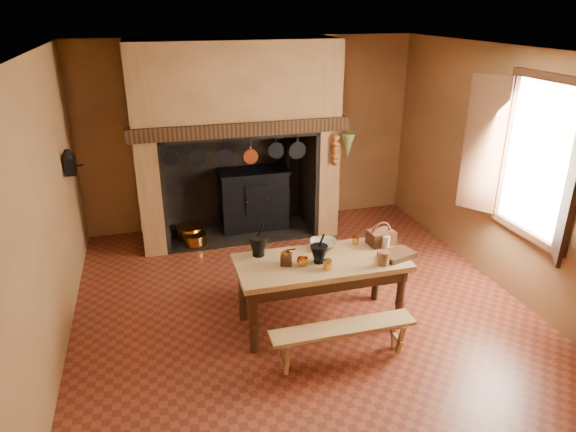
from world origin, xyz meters
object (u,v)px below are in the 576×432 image
object	(u,v)px
iron_range	(254,198)
bench_front	(343,335)
coffee_grinder	(286,258)
mixing_bowl	(323,244)
work_table	(321,270)
wicker_basket	(381,237)

from	to	relation	value
iron_range	bench_front	world-z (taller)	iron_range
coffee_grinder	mixing_bowl	size ratio (longest dim) A/B	0.60
work_table	bench_front	world-z (taller)	work_table
work_table	bench_front	distance (m)	0.75
iron_range	bench_front	xyz separation A→B (m)	(0.15, -3.38, -0.19)
work_table	mixing_bowl	size ratio (longest dim) A/B	6.03
iron_range	work_table	world-z (taller)	iron_range
bench_front	coffee_grinder	xyz separation A→B (m)	(-0.37, 0.67, 0.53)
work_table	wicker_basket	bearing A→B (deg)	14.19
work_table	mixing_bowl	bearing A→B (deg)	67.08
bench_front	wicker_basket	xyz separation A→B (m)	(0.75, 0.86, 0.55)
mixing_bowl	coffee_grinder	bearing A→B (deg)	-150.84
bench_front	wicker_basket	size ratio (longest dim) A/B	4.77
mixing_bowl	work_table	bearing A→B (deg)	-112.92
wicker_basket	work_table	bearing A→B (deg)	-171.81
iron_range	wicker_basket	xyz separation A→B (m)	(0.90, -2.52, 0.37)
iron_range	coffee_grinder	world-z (taller)	iron_range
iron_range	bench_front	size ratio (longest dim) A/B	1.13
wicker_basket	iron_range	bearing A→B (deg)	103.67
iron_range	wicker_basket	bearing A→B (deg)	-70.34
iron_range	work_table	size ratio (longest dim) A/B	0.90
iron_range	work_table	xyz separation A→B (m)	(0.15, -2.71, 0.16)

